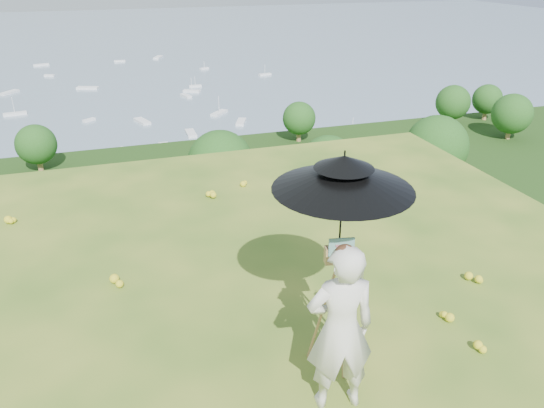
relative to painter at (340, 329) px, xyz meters
name	(u,v)px	position (x,y,z in m)	size (l,w,h in m)	color
ground	(185,376)	(-1.41, 0.83, -0.92)	(14.00, 14.00, 0.00)	#35601B
forest_slope	(144,358)	(-1.41, 35.83, -29.92)	(140.00, 56.00, 22.00)	#14330E
shoreline_tier	(125,230)	(-1.41, 75.83, -36.92)	(170.00, 28.00, 8.00)	gray
bay_water	(99,55)	(-1.41, 240.83, -34.92)	(700.00, 700.00, 0.00)	slate
slope_trees	(126,221)	(-1.41, 35.83, -15.92)	(110.00, 50.00, 6.00)	#1F4514
harbor_town	(120,193)	(-1.41, 75.83, -30.42)	(110.00, 22.00, 5.00)	silver
moored_boats	(61,99)	(-13.91, 161.83, -34.57)	(140.00, 140.00, 0.70)	white
wildflowers	(181,357)	(-1.41, 1.08, -0.86)	(10.00, 10.50, 0.12)	gold
painter	(340,329)	(0.00, 0.00, 0.00)	(0.67, 0.44, 1.83)	silver
field_easel	(336,301)	(0.22, 0.57, -0.12)	(0.61, 0.61, 1.60)	#A66C45
sun_umbrella	(342,207)	(0.23, 0.60, 0.98)	(1.39, 1.39, 1.17)	black
painter_cap	(346,250)	(0.00, 0.00, 0.86)	(0.19, 0.23, 0.10)	#D9777C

